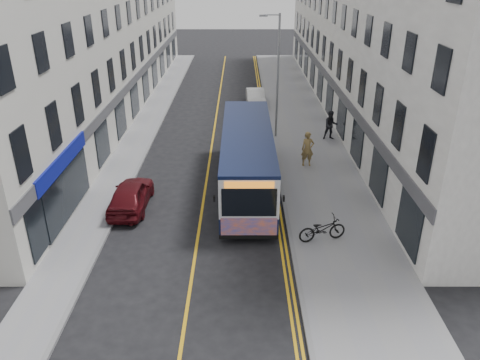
{
  "coord_description": "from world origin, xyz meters",
  "views": [
    {
      "loc": [
        1.82,
        -15.87,
        10.83
      ],
      "look_at": [
        1.83,
        3.82,
        1.6
      ],
      "focal_mm": 35.0,
      "sensor_mm": 36.0,
      "label": 1
    }
  ],
  "objects_px": {
    "pedestrian_near": "(308,149)",
    "bicycle": "(322,229)",
    "streetlamp": "(277,73)",
    "car_white": "(256,98)",
    "pedestrian_far": "(331,125)",
    "city_bus": "(247,158)",
    "car_maroon": "(131,195)"
  },
  "relations": [
    {
      "from": "pedestrian_near",
      "to": "bicycle",
      "type": "bearing_deg",
      "value": -98.13
    },
    {
      "from": "streetlamp",
      "to": "car_white",
      "type": "relative_size",
      "value": 1.94
    },
    {
      "from": "pedestrian_far",
      "to": "pedestrian_near",
      "type": "bearing_deg",
      "value": -117.35
    },
    {
      "from": "city_bus",
      "to": "bicycle",
      "type": "bearing_deg",
      "value": -59.56
    },
    {
      "from": "bicycle",
      "to": "car_white",
      "type": "relative_size",
      "value": 0.5
    },
    {
      "from": "car_white",
      "to": "car_maroon",
      "type": "distance_m",
      "value": 18.76
    },
    {
      "from": "streetlamp",
      "to": "car_maroon",
      "type": "relative_size",
      "value": 1.94
    },
    {
      "from": "bicycle",
      "to": "car_white",
      "type": "distance_m",
      "value": 20.79
    },
    {
      "from": "bicycle",
      "to": "car_maroon",
      "type": "xyz_separation_m",
      "value": [
        -8.68,
        3.08,
        0.04
      ]
    },
    {
      "from": "bicycle",
      "to": "pedestrian_near",
      "type": "distance_m",
      "value": 8.05
    },
    {
      "from": "streetlamp",
      "to": "car_maroon",
      "type": "xyz_separation_m",
      "value": [
        -7.57,
        -9.93,
        -3.68
      ]
    },
    {
      "from": "pedestrian_near",
      "to": "pedestrian_far",
      "type": "height_order",
      "value": "pedestrian_near"
    },
    {
      "from": "pedestrian_near",
      "to": "car_maroon",
      "type": "relative_size",
      "value": 0.49
    },
    {
      "from": "city_bus",
      "to": "pedestrian_near",
      "type": "xyz_separation_m",
      "value": [
        3.5,
        2.78,
        -0.61
      ]
    },
    {
      "from": "streetlamp",
      "to": "pedestrian_near",
      "type": "bearing_deg",
      "value": -73.05
    },
    {
      "from": "city_bus",
      "to": "bicycle",
      "type": "xyz_separation_m",
      "value": [
        3.08,
        -5.25,
        -1.08
      ]
    },
    {
      "from": "streetlamp",
      "to": "pedestrian_near",
      "type": "distance_m",
      "value": 6.15
    },
    {
      "from": "city_bus",
      "to": "car_white",
      "type": "height_order",
      "value": "city_bus"
    },
    {
      "from": "pedestrian_near",
      "to": "car_white",
      "type": "distance_m",
      "value": 12.92
    },
    {
      "from": "pedestrian_far",
      "to": "city_bus",
      "type": "bearing_deg",
      "value": -129.77
    },
    {
      "from": "city_bus",
      "to": "bicycle",
      "type": "distance_m",
      "value": 6.18
    },
    {
      "from": "pedestrian_far",
      "to": "car_maroon",
      "type": "bearing_deg",
      "value": -141.97
    },
    {
      "from": "city_bus",
      "to": "car_white",
      "type": "distance_m",
      "value": 15.49
    },
    {
      "from": "bicycle",
      "to": "pedestrian_near",
      "type": "bearing_deg",
      "value": -16.81
    },
    {
      "from": "bicycle",
      "to": "pedestrian_far",
      "type": "distance_m",
      "value": 12.7
    },
    {
      "from": "pedestrian_near",
      "to": "car_maroon",
      "type": "distance_m",
      "value": 10.35
    },
    {
      "from": "streetlamp",
      "to": "car_white",
      "type": "xyz_separation_m",
      "value": [
        -1.06,
        7.66,
        -3.7
      ]
    },
    {
      "from": "city_bus",
      "to": "car_maroon",
      "type": "distance_m",
      "value": 6.09
    },
    {
      "from": "city_bus",
      "to": "car_maroon",
      "type": "bearing_deg",
      "value": -158.86
    },
    {
      "from": "streetlamp",
      "to": "car_white",
      "type": "bearing_deg",
      "value": 97.85
    },
    {
      "from": "city_bus",
      "to": "bicycle",
      "type": "height_order",
      "value": "city_bus"
    },
    {
      "from": "bicycle",
      "to": "car_maroon",
      "type": "relative_size",
      "value": 0.5
    }
  ]
}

